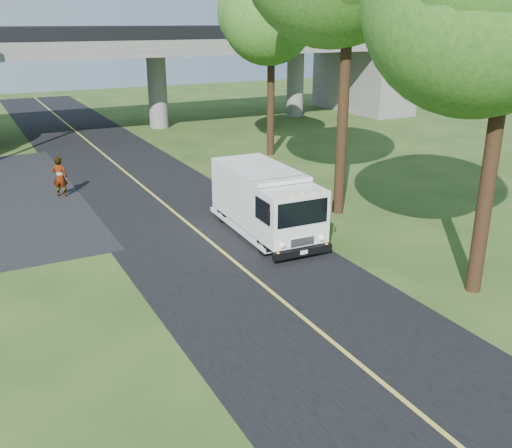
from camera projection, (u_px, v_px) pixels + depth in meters
ground at (344, 352)px, 14.05m from camera, size 120.00×120.00×0.00m
road at (193, 228)px, 22.39m from camera, size 7.00×90.00×0.02m
lane_line at (193, 228)px, 22.38m from camera, size 0.12×90.00×0.01m
overpass at (72, 69)px, 39.20m from camera, size 54.00×10.00×7.30m
tree_right_far at (276, 9)px, 31.81m from camera, size 5.77×5.67×10.99m
step_van at (265, 200)px, 21.36m from camera, size 2.43×6.06×2.51m
pedestrian at (60, 177)px, 26.14m from camera, size 0.81×0.72×1.86m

